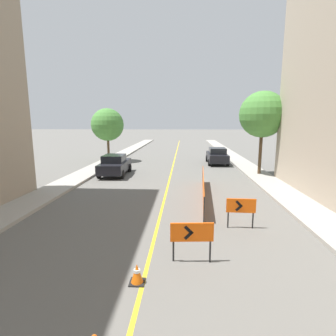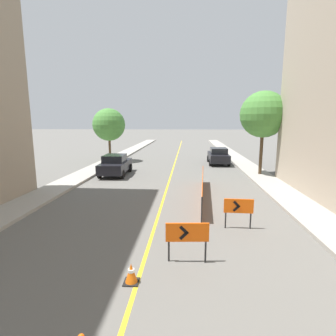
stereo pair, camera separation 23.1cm
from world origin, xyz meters
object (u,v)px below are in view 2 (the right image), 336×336
Objects in this scene: street_tree_right_near at (263,115)px; arrow_barricade_secondary at (239,207)px; parked_car_curb_near at (115,165)px; traffic_cone_third at (131,273)px; arrow_barricade_primary at (187,234)px; street_tree_left_near at (109,125)px; parked_car_curb_mid at (218,156)px.

arrow_barricade_secondary is at bearing -109.07° from street_tree_right_near.
arrow_barricade_secondary is 12.43m from parked_car_curb_near.
traffic_cone_third is 1.92m from arrow_barricade_primary.
parked_car_curb_near is (-7.54, 9.88, -0.05)m from arrow_barricade_secondary.
traffic_cone_third is 0.09× the size of street_tree_right_near.
traffic_cone_third is 0.10× the size of street_tree_left_near.
traffic_cone_third is 20.11m from parked_car_curb_mid.
traffic_cone_third is at bearing -102.27° from parked_car_curb_mid.
parked_car_curb_near is 0.83× the size of street_tree_left_near.
street_tree_left_near is at bearing 122.24° from arrow_barricade_secondary.
parked_car_curb_mid is (1.03, 15.86, -0.05)m from arrow_barricade_secondary.
parked_car_curb_mid is (8.57, 5.98, 0.00)m from parked_car_curb_near.
arrow_barricade_primary is 21.15m from street_tree_left_near.
street_tree_left_near is at bearing 175.96° from parked_car_curb_mid.
parked_car_curb_near is 11.73m from street_tree_right_near.
parked_car_curb_near is at bearing 109.42° from arrow_barricade_primary.
traffic_cone_third is 0.44× the size of arrow_barricade_secondary.
traffic_cone_third is at bearing -74.79° from parked_car_curb_near.
street_tree_left_near reaches higher than parked_car_curb_mid.
arrow_barricade_primary is 13.69m from parked_car_curb_near.
arrow_barricade_primary is 3.27m from arrow_barricade_secondary.
parked_car_curb_near is at bearing 106.99° from traffic_cone_third.
street_tree_right_near is at bearing 0.18° from parked_car_curb_near.
street_tree_left_near reaches higher than arrow_barricade_primary.
street_tree_left_near is at bearing 107.95° from traffic_cone_third.
parked_car_curb_mid is 0.70× the size of street_tree_right_near.
arrow_barricade_primary is at bearing -125.47° from arrow_barricade_secondary.
traffic_cone_third is 21.80m from street_tree_left_near.
traffic_cone_third is 14.26m from parked_car_curb_near.
parked_car_curb_mid is at bearing -4.43° from street_tree_left_near.
arrow_barricade_secondary is 0.22× the size of street_tree_left_near.
street_tree_right_near reaches higher than traffic_cone_third.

